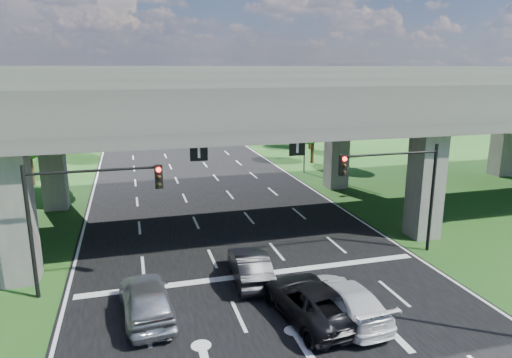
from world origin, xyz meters
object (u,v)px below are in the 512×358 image
signal_right (399,180)px  car_silver (146,298)px  streetlight_beyond (256,100)px  car_dark (250,266)px  signal_left (82,204)px  car_trailing (311,301)px  streetlight_far (301,112)px  car_white (344,300)px

signal_right → car_silver: signal_right is taller
streetlight_beyond → car_dark: bearing=-106.0°
signal_left → streetlight_beyond: streetlight_beyond is taller
streetlight_beyond → car_trailing: (-9.11, -40.85, -5.08)m
streetlight_far → streetlight_beyond: size_ratio=1.00×
streetlight_far → car_trailing: 26.95m
car_silver → car_white: (7.73, -2.09, -0.09)m
car_trailing → streetlight_far: bearing=-118.1°
streetlight_far → streetlight_beyond: 16.00m
streetlight_far → car_dark: size_ratio=2.25×
streetlight_far → car_silver: (-15.50, -23.05, -4.99)m
streetlight_beyond → car_white: (-7.77, -41.13, -5.09)m
signal_right → streetlight_beyond: size_ratio=0.60×
streetlight_far → car_white: size_ratio=1.98×
car_silver → car_dark: size_ratio=1.09×
car_white → car_dark: bearing=-60.2°
car_white → streetlight_beyond: bearing=-105.6°
streetlight_beyond → car_dark: size_ratio=2.25×
streetlight_beyond → streetlight_far: bearing=-90.0°
signal_right → car_white: 8.23m
streetlight_beyond → car_silver: streetlight_beyond is taller
streetlight_far → streetlight_beyond: same height
signal_right → streetlight_beyond: 36.17m
car_white → car_trailing: size_ratio=0.95×
signal_left → car_trailing: (8.82, -4.80, -3.42)m
car_white → signal_left: bearing=-31.5°
signal_right → car_trailing: size_ratio=1.12×
signal_left → car_silver: signal_left is taller
streetlight_far → car_dark: (-10.63, -21.00, -5.09)m
streetlight_far → car_dark: 24.08m
streetlight_beyond → car_white: bearing=-100.7°
car_dark → streetlight_far: bearing=-112.9°
signal_left → streetlight_far: streetlight_far is taller
signal_right → car_trailing: 9.02m
streetlight_beyond → car_dark: streetlight_beyond is taller
car_dark → signal_left: bearing=-3.4°
signal_right → car_silver: 13.96m
signal_right → signal_left: 15.65m
car_white → car_trailing: 1.36m
signal_right → streetlight_far: bearing=83.5°
streetlight_far → signal_right: bearing=-96.5°
streetlight_far → car_silver: 28.22m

